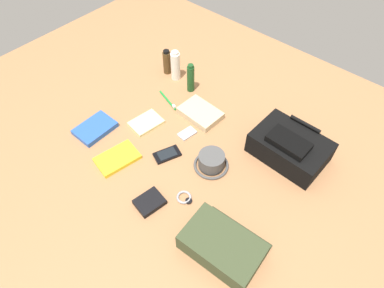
# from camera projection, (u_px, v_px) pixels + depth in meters

# --- Properties ---
(ground_plane) EXTENTS (2.64, 2.02, 0.02)m
(ground_plane) POSITION_uv_depth(u_px,v_px,m) (192.00, 151.00, 1.55)
(ground_plane) COLOR #A26F46
(ground_plane) RESTS_ON ground
(backpack) EXTENTS (0.33, 0.23, 0.14)m
(backpack) POSITION_uv_depth(u_px,v_px,m) (290.00, 147.00, 1.47)
(backpack) COLOR black
(backpack) RESTS_ON ground_plane
(toiletry_pouch) EXTENTS (0.30, 0.24, 0.09)m
(toiletry_pouch) POSITION_uv_depth(u_px,v_px,m) (223.00, 246.00, 1.21)
(toiletry_pouch) COLOR #384228
(toiletry_pouch) RESTS_ON ground_plane
(bucket_hat) EXTENTS (0.16, 0.16, 0.07)m
(bucket_hat) POSITION_uv_depth(u_px,v_px,m) (211.00, 161.00, 1.46)
(bucket_hat) COLOR #4B4B4B
(bucket_hat) RESTS_ON ground_plane
(cologne_bottle) EXTENTS (0.04, 0.04, 0.14)m
(cologne_bottle) POSITION_uv_depth(u_px,v_px,m) (167.00, 62.00, 1.84)
(cologne_bottle) COLOR #473319
(cologne_bottle) RESTS_ON ground_plane
(toothpaste_tube) EXTENTS (0.05, 0.05, 0.17)m
(toothpaste_tube) POSITION_uv_depth(u_px,v_px,m) (175.00, 66.00, 1.80)
(toothpaste_tube) COLOR white
(toothpaste_tube) RESTS_ON ground_plane
(shampoo_bottle) EXTENTS (0.04, 0.04, 0.16)m
(shampoo_bottle) POSITION_uv_depth(u_px,v_px,m) (191.00, 78.00, 1.74)
(shampoo_bottle) COLOR #19471E
(shampoo_bottle) RESTS_ON ground_plane
(paperback_novel) EXTENTS (0.13, 0.18, 0.03)m
(paperback_novel) POSITION_uv_depth(u_px,v_px,m) (95.00, 129.00, 1.61)
(paperback_novel) COLOR blue
(paperback_novel) RESTS_ON ground_plane
(travel_guidebook) EXTENTS (0.15, 0.20, 0.02)m
(travel_guidebook) POSITION_uv_depth(u_px,v_px,m) (117.00, 158.00, 1.50)
(travel_guidebook) COLOR yellow
(travel_guidebook) RESTS_ON ground_plane
(cell_phone) EXTENTS (0.10, 0.13, 0.01)m
(cell_phone) POSITION_uv_depth(u_px,v_px,m) (167.00, 154.00, 1.51)
(cell_phone) COLOR black
(cell_phone) RESTS_ON ground_plane
(media_player) EXTENTS (0.06, 0.09, 0.01)m
(media_player) POSITION_uv_depth(u_px,v_px,m) (187.00, 133.00, 1.59)
(media_player) COLOR #B7B7BC
(media_player) RESTS_ON ground_plane
(wristwatch) EXTENTS (0.07, 0.06, 0.01)m
(wristwatch) POSITION_uv_depth(u_px,v_px,m) (185.00, 198.00, 1.37)
(wristwatch) COLOR #99999E
(wristwatch) RESTS_ON ground_plane
(toothbrush) EXTENTS (0.16, 0.06, 0.02)m
(toothbrush) POSITION_uv_depth(u_px,v_px,m) (169.00, 101.00, 1.73)
(toothbrush) COLOR #198C33
(toothbrush) RESTS_ON ground_plane
(wallet) EXTENTS (0.11, 0.12, 0.02)m
(wallet) POSITION_uv_depth(u_px,v_px,m) (150.00, 202.00, 1.35)
(wallet) COLOR black
(wallet) RESTS_ON ground_plane
(notepad) EXTENTS (0.13, 0.16, 0.02)m
(notepad) POSITION_uv_depth(u_px,v_px,m) (146.00, 123.00, 1.64)
(notepad) COLOR beige
(notepad) RESTS_ON ground_plane
(folded_towel) EXTENTS (0.21, 0.15, 0.04)m
(folded_towel) POSITION_uv_depth(u_px,v_px,m) (200.00, 113.00, 1.66)
(folded_towel) COLOR #C6B289
(folded_towel) RESTS_ON ground_plane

